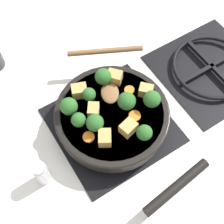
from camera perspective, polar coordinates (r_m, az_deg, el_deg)
The scene contains 23 objects.
ground_plane at distance 0.88m, azimuth 0.00°, elevation -2.45°, with size 2.40×2.40×0.00m, color white.
front_burner_grate at distance 0.87m, azimuth 0.00°, elevation -2.09°, with size 0.31×0.31×0.03m.
rear_burner_grate at distance 1.01m, azimuth 17.63°, elevation 7.72°, with size 0.31×0.31×0.03m.
skillet_pan at distance 0.83m, azimuth 0.14°, elevation -0.89°, with size 0.42×0.30×0.05m.
wooden_spoon at distance 0.87m, azimuth -0.89°, elevation 7.88°, with size 0.22×0.20×0.02m.
tofu_cube_center_large at distance 0.76m, azimuth -1.33°, elevation -4.75°, with size 0.04×0.03×0.03m, color tan.
tofu_cube_near_handle at distance 0.85m, azimuth 0.46°, elevation 6.41°, with size 0.04×0.03×0.03m, color tan.
tofu_cube_east_chunk at distance 0.77m, azimuth 3.01°, elevation -2.88°, with size 0.04×0.03×0.03m, color tan.
tofu_cube_west_chunk at distance 0.80m, azimuth -3.40°, elevation 0.36°, with size 0.04×0.03×0.03m, color tan.
tofu_cube_back_piece at distance 0.83m, azimuth 6.11°, elevation 4.07°, with size 0.04×0.03×0.03m, color tan.
tofu_cube_front_piece at distance 0.83m, azimuth -5.97°, elevation 3.85°, with size 0.04×0.03×0.03m, color tan.
broccoli_floret_near_spoon at distance 0.76m, azimuth -3.16°, elevation -1.99°, with size 0.04×0.04×0.05m.
broccoli_floret_center_top at distance 0.76m, azimuth 5.94°, elevation -3.79°, with size 0.04×0.04×0.05m.
broccoli_floret_east_rim at distance 0.83m, azimuth -1.62°, elevation 6.46°, with size 0.04×0.04×0.05m.
broccoli_floret_west_rim at distance 0.79m, azimuth -7.90°, elevation 1.03°, with size 0.05×0.05×0.05m.
broccoli_floret_north_edge at distance 0.81m, azimuth -4.22°, elevation 3.21°, with size 0.04×0.04×0.04m.
broccoli_floret_south_cluster at distance 0.77m, azimuth -6.15°, elevation -1.45°, with size 0.04×0.04×0.04m.
broccoli_floret_mid_floret at distance 0.79m, azimuth 2.69°, elevation 2.00°, with size 0.05×0.05×0.05m.
broccoli_floret_small_inner at distance 0.80m, azimuth 7.31°, elevation 2.34°, with size 0.05×0.05×0.05m.
carrot_slice_orange_thin at distance 0.84m, azimuth 3.19°, elevation 4.02°, with size 0.03×0.03×0.01m, color orange.
carrot_slice_near_center at distance 0.78m, azimuth -4.29°, elevation -4.58°, with size 0.03×0.03×0.01m, color orange.
carrot_slice_edge_slice at distance 0.80m, azimuth 4.17°, elevation -0.71°, with size 0.03×0.03×0.01m, color orange.
salt_shaker at distance 0.80m, azimuth -12.76°, elevation -10.85°, with size 0.04×0.04×0.09m.
Camera 1 is at (0.33, -0.21, 0.78)m, focal length 50.00 mm.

